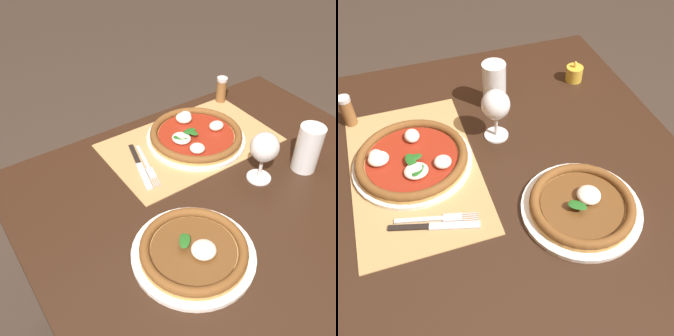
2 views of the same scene
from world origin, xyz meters
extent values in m
plane|color=#382D26|center=(0.00, 0.00, 0.00)|extent=(24.00, 24.00, 0.00)
cube|color=black|center=(0.00, 0.00, 0.72)|extent=(1.12, 0.95, 0.04)
cube|color=black|center=(-0.50, -0.41, 0.35)|extent=(0.07, 0.07, 0.70)
cube|color=black|center=(-0.50, 0.41, 0.35)|extent=(0.07, 0.07, 0.70)
cube|color=#A88451|center=(-0.05, -0.26, 0.74)|extent=(0.54, 0.33, 0.00)
cylinder|color=silver|center=(-0.07, -0.26, 0.75)|extent=(0.32, 0.32, 0.01)
cylinder|color=tan|center=(-0.07, -0.26, 0.76)|extent=(0.30, 0.30, 0.01)
torus|color=brown|center=(-0.07, -0.26, 0.77)|extent=(0.30, 0.30, 0.02)
cylinder|color=maroon|center=(-0.07, -0.26, 0.77)|extent=(0.24, 0.24, 0.00)
ellipsoid|color=silver|center=(-0.09, -0.35, 0.78)|extent=(0.04, 0.04, 0.03)
ellipsoid|color=silver|center=(-0.14, -0.25, 0.78)|extent=(0.05, 0.04, 0.03)
ellipsoid|color=silver|center=(-0.02, -0.19, 0.78)|extent=(0.05, 0.05, 0.03)
ellipsoid|color=silver|center=(-0.01, -0.26, 0.78)|extent=(0.06, 0.06, 0.02)
ellipsoid|color=silver|center=(-0.08, -0.34, 0.78)|extent=(0.05, 0.05, 0.03)
ellipsoid|color=#1E5B1E|center=(-0.04, -0.26, 0.79)|extent=(0.05, 0.03, 0.00)
ellipsoid|color=#1E5B1E|center=(-0.05, -0.27, 0.79)|extent=(0.04, 0.03, 0.00)
ellipsoid|color=#1E5B1E|center=(0.00, -0.25, 0.79)|extent=(0.05, 0.05, 0.00)
ellipsoid|color=#1E5B1E|center=(-0.05, -0.26, 0.79)|extent=(0.03, 0.05, 0.00)
cylinder|color=silver|center=(0.22, 0.10, 0.75)|extent=(0.29, 0.29, 0.01)
cylinder|color=tan|center=(0.22, 0.10, 0.76)|extent=(0.25, 0.25, 0.01)
torus|color=brown|center=(0.22, 0.10, 0.77)|extent=(0.25, 0.25, 0.02)
cylinder|color=brown|center=(0.22, 0.10, 0.76)|extent=(0.20, 0.20, 0.00)
ellipsoid|color=silver|center=(0.20, 0.12, 0.78)|extent=(0.06, 0.06, 0.03)
ellipsoid|color=#1E5B1E|center=(0.23, 0.08, 0.78)|extent=(0.05, 0.05, 0.00)
ellipsoid|color=#1E5B1E|center=(0.23, 0.08, 0.78)|extent=(0.04, 0.05, 0.00)
cylinder|color=silver|center=(-0.11, -0.01, 0.74)|extent=(0.07, 0.07, 0.00)
cylinder|color=silver|center=(-0.11, -0.01, 0.78)|extent=(0.01, 0.01, 0.06)
ellipsoid|color=silver|center=(-0.11, -0.01, 0.85)|extent=(0.08, 0.08, 0.08)
ellipsoid|color=#C17019|center=(-0.11, -0.01, 0.84)|extent=(0.07, 0.07, 0.05)
cylinder|color=silver|center=(-0.25, 0.03, 0.81)|extent=(0.07, 0.07, 0.15)
cylinder|color=black|center=(-0.25, 0.03, 0.80)|extent=(0.07, 0.07, 0.12)
cylinder|color=silver|center=(-0.25, 0.03, 0.86)|extent=(0.07, 0.07, 0.02)
cube|color=#B7B7BC|center=(0.12, -0.28, 0.75)|extent=(0.04, 0.11, 0.00)
cube|color=#B7B7BC|center=(0.14, -0.20, 0.75)|extent=(0.03, 0.05, 0.00)
cylinder|color=#B7B7BC|center=(0.16, -0.16, 0.75)|extent=(0.01, 0.04, 0.00)
cylinder|color=#B7B7BC|center=(0.15, -0.16, 0.75)|extent=(0.01, 0.04, 0.00)
cylinder|color=#B7B7BC|center=(0.15, -0.16, 0.75)|extent=(0.01, 0.04, 0.00)
cylinder|color=#B7B7BC|center=(0.14, -0.16, 0.75)|extent=(0.01, 0.04, 0.00)
cube|color=black|center=(0.14, -0.31, 0.75)|extent=(0.04, 0.10, 0.01)
cube|color=#B7B7BC|center=(0.17, -0.20, 0.75)|extent=(0.05, 0.12, 0.00)
cylinder|color=gold|center=(-0.29, 0.32, 0.77)|extent=(0.06, 0.06, 0.05)
cylinder|color=silver|center=(-0.29, 0.32, 0.76)|extent=(0.04, 0.04, 0.03)
ellipsoid|color=#F9C64C|center=(-0.29, 0.32, 0.80)|extent=(0.01, 0.01, 0.02)
cylinder|color=brown|center=(-0.29, -0.41, 0.78)|extent=(0.04, 0.04, 0.08)
cylinder|color=#BCBCC1|center=(-0.29, -0.41, 0.83)|extent=(0.04, 0.04, 0.01)
camera|label=1|loc=(0.59, 0.54, 1.50)|focal=42.00mm
camera|label=2|loc=(0.70, -0.26, 1.51)|focal=42.00mm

